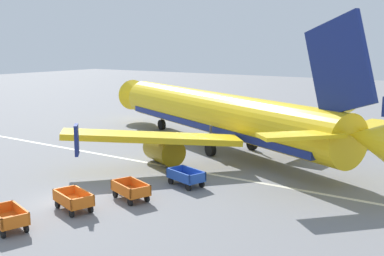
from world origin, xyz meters
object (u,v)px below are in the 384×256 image
baggage_cart_nearest (8,218)px  baggage_cart_fourth_in_row (186,177)px  baggage_cart_second_in_row (73,200)px  airplane (222,116)px  baggage_cart_third_in_row (131,190)px

baggage_cart_nearest → baggage_cart_fourth_in_row: 11.60m
baggage_cart_second_in_row → baggage_cart_fourth_in_row: size_ratio=1.00×
airplane → baggage_cart_third_in_row: 15.31m
baggage_cart_second_in_row → airplane: bearing=93.3°
airplane → baggage_cart_nearest: airplane is taller
baggage_cart_nearest → baggage_cart_fourth_in_row: same height
airplane → baggage_cart_fourth_in_row: bearing=-71.6°
baggage_cart_nearest → baggage_cart_third_in_row: size_ratio=1.01×
baggage_cart_nearest → airplane: bearing=91.1°
baggage_cart_third_in_row → baggage_cart_nearest: bearing=-106.3°
airplane → baggage_cart_third_in_row: airplane is taller
airplane → baggage_cart_second_in_row: 18.31m
airplane → baggage_cart_third_in_row: size_ratio=9.91×
baggage_cart_second_in_row → baggage_cart_nearest: bearing=-99.3°
airplane → baggage_cart_nearest: (0.42, -21.88, -2.45)m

